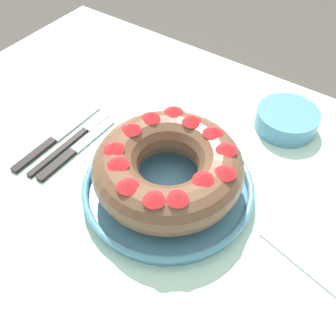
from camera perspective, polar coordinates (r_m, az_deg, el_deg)
The scene contains 8 objects.
dining_table at distance 0.78m, azimuth -1.46°, elevation -9.18°, with size 1.22×0.92×0.76m.
serving_dish at distance 0.69m, azimuth 0.00°, elevation -2.92°, with size 0.30×0.30×0.03m.
bundt_cake at distance 0.65m, azimuth 0.01°, elevation 0.10°, with size 0.25×0.25×0.09m.
fork at distance 0.82m, azimuth -13.27°, elevation 4.26°, with size 0.02×0.21×0.01m.
serving_knife at distance 0.82m, azimuth -16.43°, elevation 3.81°, with size 0.02×0.23×0.01m.
cake_knife at distance 0.79m, azimuth -13.70°, elevation 2.26°, with size 0.02×0.20×0.01m.
side_bowl at distance 0.85m, azimuth 16.84°, elevation 6.72°, with size 0.13×0.13×0.04m, color #518EB2.
napkin at distance 0.69m, azimuth 20.62°, elevation -10.42°, with size 0.15×0.10×0.00m, color white.
Camera 1 is at (0.26, -0.33, 1.32)m, focal length 42.00 mm.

